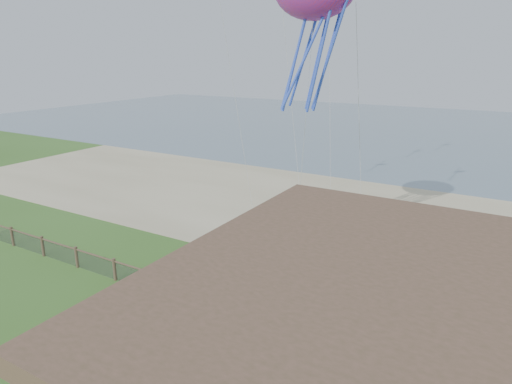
% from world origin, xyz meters
% --- Properties ---
extents(sand_beach, '(72.00, 20.00, 0.02)m').
position_xyz_m(sand_beach, '(0.00, 22.00, 0.00)').
color(sand_beach, tan).
rests_on(sand_beach, ground).
extents(ocean, '(160.00, 68.00, 0.02)m').
position_xyz_m(ocean, '(0.00, 66.00, 0.00)').
color(ocean, slate).
rests_on(ocean, ground).
extents(chainlink_fence, '(36.20, 0.20, 1.25)m').
position_xyz_m(chainlink_fence, '(0.00, 6.00, 0.55)').
color(chainlink_fence, '#4F392C').
rests_on(chainlink_fence, ground).
extents(picnic_table, '(2.00, 1.64, 0.76)m').
position_xyz_m(picnic_table, '(6.97, 5.00, 0.38)').
color(picnic_table, brown).
rests_on(picnic_table, ground).
extents(octopus_kite, '(4.05, 2.98, 8.02)m').
position_xyz_m(octopus_kite, '(1.96, 12.75, 12.65)').
color(octopus_kite, '#FF282E').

